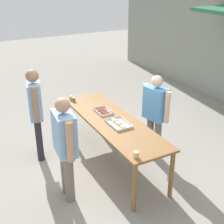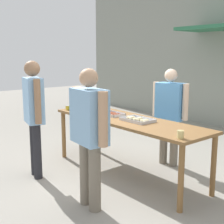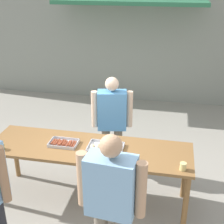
# 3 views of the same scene
# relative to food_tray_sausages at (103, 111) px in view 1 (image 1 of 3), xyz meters

# --- Properties ---
(ground_plane) EXTENTS (24.00, 24.00, 0.00)m
(ground_plane) POSITION_rel_food_tray_sausages_xyz_m (0.36, -0.01, -0.88)
(ground_plane) COLOR gray
(serving_table) EXTENTS (2.69, 0.79, 0.86)m
(serving_table) POSITION_rel_food_tray_sausages_xyz_m (0.36, -0.01, -0.10)
(serving_table) COLOR brown
(serving_table) RESTS_ON ground
(food_tray_sausages) EXTENTS (0.38, 0.25, 0.04)m
(food_tray_sausages) POSITION_rel_food_tray_sausages_xyz_m (0.00, 0.00, 0.00)
(food_tray_sausages) COLOR silver
(food_tray_sausages) RESTS_ON serving_table
(food_tray_buns) EXTENTS (0.46, 0.31, 0.06)m
(food_tray_buns) POSITION_rel_food_tray_sausages_xyz_m (0.59, -0.00, 0.01)
(food_tray_buns) COLOR silver
(food_tray_buns) RESTS_ON serving_table
(condiment_jar_mustard) EXTENTS (0.08, 0.08, 0.08)m
(condiment_jar_mustard) POSITION_rel_food_tray_sausages_xyz_m (-0.85, -0.29, 0.02)
(condiment_jar_mustard) COLOR gold
(condiment_jar_mustard) RESTS_ON serving_table
(condiment_jar_ketchup) EXTENTS (0.08, 0.08, 0.08)m
(condiment_jar_ketchup) POSITION_rel_food_tray_sausages_xyz_m (-0.75, -0.28, 0.02)
(condiment_jar_ketchup) COLOR #567A38
(condiment_jar_ketchup) RESTS_ON serving_table
(beer_cup) EXTENTS (0.08, 0.08, 0.09)m
(beer_cup) POSITION_rel_food_tray_sausages_xyz_m (1.56, -0.28, 0.03)
(beer_cup) COLOR #DBC67A
(beer_cup) RESTS_ON serving_table
(person_server_behind_table) EXTENTS (0.62, 0.32, 1.58)m
(person_server_behind_table) POSITION_rel_food_tray_sausages_xyz_m (0.50, 0.80, 0.05)
(person_server_behind_table) COLOR #756B5B
(person_server_behind_table) RESTS_ON ground
(person_customer_holding_hotdog) EXTENTS (0.57, 0.31, 1.72)m
(person_customer_holding_hotdog) POSITION_rel_food_tray_sausages_xyz_m (-0.42, -1.12, 0.15)
(person_customer_holding_hotdog) COLOR #232328
(person_customer_holding_hotdog) RESTS_ON ground
(person_customer_with_cup) EXTENTS (0.69, 0.31, 1.66)m
(person_customer_with_cup) POSITION_rel_food_tray_sausages_xyz_m (0.87, -1.06, 0.09)
(person_customer_with_cup) COLOR #756B5B
(person_customer_with_cup) RESTS_ON ground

